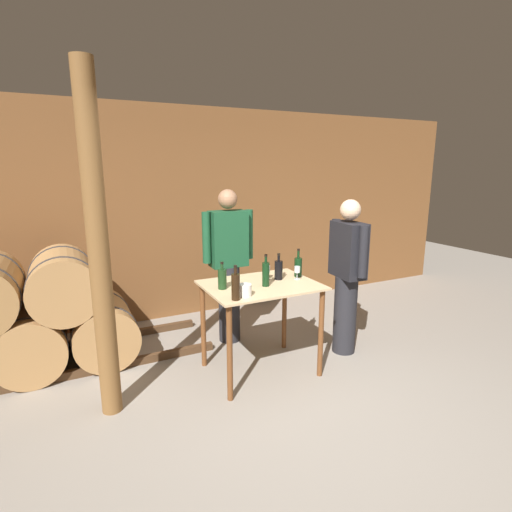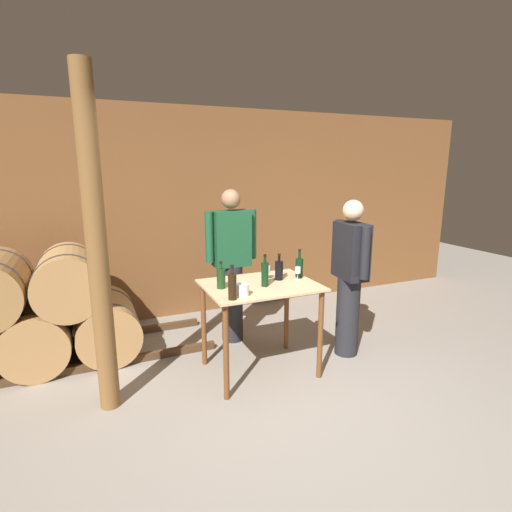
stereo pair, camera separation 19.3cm
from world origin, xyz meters
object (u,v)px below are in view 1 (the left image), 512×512
object	(u,v)px
wine_bottle_left	(222,278)
wine_glass_near_center	(297,270)
ice_bucket	(245,290)
wine_bottle_center	(266,273)
wine_glass_near_left	(267,270)
person_visitor_with_scarf	(229,263)
wine_bottle_far_right	(298,266)
person_host	(347,274)
wine_bottle_far_left	(236,286)
wine_bottle_right	(279,270)
wooden_post	(98,250)

from	to	relation	value
wine_bottle_left	wine_glass_near_center	world-z (taller)	wine_bottle_left
ice_bucket	wine_glass_near_center	bearing A→B (deg)	19.67
wine_bottle_center	wine_glass_near_center	bearing A→B (deg)	9.67
wine_glass_near_left	person_visitor_with_scarf	bearing A→B (deg)	101.25
wine_bottle_far_right	person_visitor_with_scarf	world-z (taller)	person_visitor_with_scarf
wine_bottle_left	wine_bottle_far_right	xyz separation A→B (m)	(0.83, 0.05, 0.01)
wine_bottle_far_right	person_host	world-z (taller)	person_host
wine_bottle_center	person_visitor_with_scarf	distance (m)	0.87
wine_bottle_far_left	wine_glass_near_left	size ratio (longest dim) A/B	2.22
wine_bottle_left	wine_bottle_center	distance (m)	0.40
wine_bottle_far_right	wine_glass_near_left	distance (m)	0.33
wine_bottle_far_left	wine_bottle_center	size ratio (longest dim) A/B	0.99
wine_bottle_center	wine_bottle_right	size ratio (longest dim) A/B	1.15
wooden_post	person_visitor_with_scarf	size ratio (longest dim) A/B	1.57
wine_bottle_left	wine_glass_near_center	size ratio (longest dim) A/B	1.95
wine_bottle_far_right	ice_bucket	bearing A→B (deg)	-156.08
wine_bottle_right	person_host	bearing A→B (deg)	-6.79
person_host	wine_glass_near_left	bearing A→B (deg)	170.20
wine_bottle_left	person_visitor_with_scarf	size ratio (longest dim) A/B	0.15
wine_glass_near_left	person_visitor_with_scarf	xyz separation A→B (m)	(-0.13, 0.66, -0.06)
wooden_post	person_host	bearing A→B (deg)	0.49
wine_bottle_center	wine_bottle_left	bearing A→B (deg)	166.01
wine_bottle_far_right	ice_bucket	size ratio (longest dim) A/B	2.45
wine_bottle_far_left	person_host	distance (m)	1.42
wine_bottle_far_left	wine_bottle_center	distance (m)	0.46
wine_bottle_left	wine_glass_near_left	distance (m)	0.52
wine_bottle_right	wine_bottle_far_right	size ratio (longest dim) A/B	0.92
wine_bottle_right	person_host	distance (m)	0.78
wine_bottle_right	wine_bottle_center	bearing A→B (deg)	-146.69
wooden_post	wine_bottle_far_right	bearing A→B (deg)	3.78
wine_bottle_right	wine_glass_near_left	world-z (taller)	wine_bottle_right
wine_bottle_left	wine_glass_near_center	bearing A→B (deg)	-2.41
wine_bottle_far_right	wine_bottle_center	bearing A→B (deg)	-161.20
wine_bottle_center	person_visitor_with_scarf	xyz separation A→B (m)	(-0.01, 0.86, -0.09)
wooden_post	wine_bottle_center	bearing A→B (deg)	-1.17
wooden_post	person_host	xyz separation A→B (m)	(2.39, 0.02, -0.48)
wine_glass_near_center	person_visitor_with_scarf	world-z (taller)	person_visitor_with_scarf
wine_bottle_left	ice_bucket	xyz separation A→B (m)	(0.10, -0.27, -0.05)
wine_bottle_far_left	wine_bottle_far_right	xyz separation A→B (m)	(0.85, 0.38, -0.01)
person_host	person_visitor_with_scarf	world-z (taller)	person_visitor_with_scarf
wine_glass_near_center	wine_bottle_left	bearing A→B (deg)	177.59
wine_bottle_center	wine_bottle_far_right	distance (m)	0.47
wooden_post	person_visitor_with_scarf	distance (m)	1.68
wine_bottle_far_right	person_host	xyz separation A→B (m)	(0.54, -0.10, -0.12)
wine_bottle_right	wine_bottle_far_right	distance (m)	0.23
wine_bottle_center	wooden_post	bearing A→B (deg)	178.83
person_visitor_with_scarf	person_host	bearing A→B (deg)	-39.18
wine_bottle_left	wine_bottle_center	size ratio (longest dim) A/B	0.84
wooden_post	wine_bottle_right	bearing A→B (deg)	3.95
wine_bottle_center	person_host	xyz separation A→B (m)	(0.98, 0.05, -0.14)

